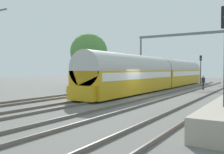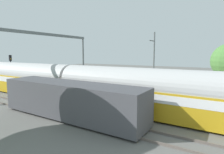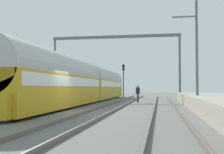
{
  "view_description": "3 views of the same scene",
  "coord_description": "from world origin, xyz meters",
  "px_view_note": "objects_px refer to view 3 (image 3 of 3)",
  "views": [
    {
      "loc": [
        9.52,
        -20.04,
        2.45
      ],
      "look_at": [
        -1.91,
        -1.37,
        1.8
      ],
      "focal_mm": 39.98,
      "sensor_mm": 36.0,
      "label": 1
    },
    {
      "loc": [
        -16.51,
        -3.57,
        5.16
      ],
      "look_at": [
        1.19,
        7.41,
        2.56
      ],
      "focal_mm": 30.23,
      "sensor_mm": 36.0,
      "label": 2
    },
    {
      "loc": [
        5.39,
        -16.16,
        1.51
      ],
      "look_at": [
        -0.95,
        20.61,
        2.88
      ],
      "focal_mm": 44.42,
      "sensor_mm": 36.0,
      "label": 3
    }
  ],
  "objects_px": {
    "freight_car": "(34,88)",
    "catenary_gantry": "(115,52)",
    "railway_signal_far": "(123,76)",
    "person_crossing": "(138,92)",
    "passenger_train": "(86,83)"
  },
  "relations": [
    {
      "from": "freight_car",
      "to": "catenary_gantry",
      "type": "xyz_separation_m",
      "value": [
        5.73,
        10.03,
        4.39
      ]
    },
    {
      "from": "railway_signal_far",
      "to": "freight_car",
      "type": "bearing_deg",
      "value": -107.63
    },
    {
      "from": "passenger_train",
      "to": "freight_car",
      "type": "height_order",
      "value": "passenger_train"
    },
    {
      "from": "passenger_train",
      "to": "railway_signal_far",
      "type": "distance_m",
      "value": 14.64
    },
    {
      "from": "freight_car",
      "to": "person_crossing",
      "type": "relative_size",
      "value": 7.51
    },
    {
      "from": "person_crossing",
      "to": "freight_car",
      "type": "bearing_deg",
      "value": 21.18
    },
    {
      "from": "railway_signal_far",
      "to": "catenary_gantry",
      "type": "distance_m",
      "value": 8.48
    },
    {
      "from": "passenger_train",
      "to": "person_crossing",
      "type": "distance_m",
      "value": 5.28
    },
    {
      "from": "freight_car",
      "to": "catenary_gantry",
      "type": "distance_m",
      "value": 12.35
    },
    {
      "from": "freight_car",
      "to": "railway_signal_far",
      "type": "bearing_deg",
      "value": 72.37
    },
    {
      "from": "freight_car",
      "to": "person_crossing",
      "type": "height_order",
      "value": "freight_car"
    },
    {
      "from": "passenger_train",
      "to": "catenary_gantry",
      "type": "relative_size",
      "value": 2.07
    },
    {
      "from": "freight_car",
      "to": "railway_signal_far",
      "type": "xyz_separation_m",
      "value": [
        5.74,
        18.06,
        1.69
      ]
    },
    {
      "from": "railway_signal_far",
      "to": "catenary_gantry",
      "type": "relative_size",
      "value": 0.31
    },
    {
      "from": "railway_signal_far",
      "to": "catenary_gantry",
      "type": "height_order",
      "value": "catenary_gantry"
    }
  ]
}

